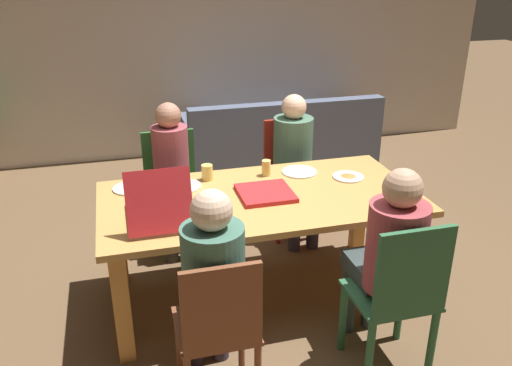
# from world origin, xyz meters

# --- Properties ---
(ground_plane) EXTENTS (20.00, 20.00, 0.00)m
(ground_plane) POSITION_xyz_m (0.00, 0.00, 0.00)
(ground_plane) COLOR brown
(back_wall) EXTENTS (7.32, 0.12, 2.63)m
(back_wall) POSITION_xyz_m (0.00, 3.09, 1.32)
(back_wall) COLOR beige
(back_wall) RESTS_ON ground
(dining_table) EXTENTS (2.06, 1.03, 0.76)m
(dining_table) POSITION_xyz_m (0.00, 0.00, 0.65)
(dining_table) COLOR tan
(dining_table) RESTS_ON ground
(chair_0) EXTENTS (0.44, 0.41, 0.91)m
(chair_0) POSITION_xyz_m (-0.47, 0.99, 0.51)
(chair_0) COLOR #2E6E32
(chair_0) RESTS_ON ground
(person_0) EXTENTS (0.28, 0.48, 1.19)m
(person_0) POSITION_xyz_m (-0.47, 0.84, 0.69)
(person_0) COLOR #40423D
(person_0) RESTS_ON ground
(chair_1) EXTENTS (0.40, 0.40, 0.93)m
(chair_1) POSITION_xyz_m (-0.47, -0.94, 0.53)
(chair_1) COLOR brown
(chair_1) RESTS_ON ground
(person_1) EXTENTS (0.31, 0.51, 1.22)m
(person_1) POSITION_xyz_m (-0.47, -0.79, 0.72)
(person_1) COLOR #3B3140
(person_1) RESTS_ON ground
(chair_2) EXTENTS (0.40, 0.41, 0.95)m
(chair_2) POSITION_xyz_m (0.51, 0.93, 0.52)
(chair_2) COLOR #A92C1D
(chair_2) RESTS_ON ground
(person_2) EXTENTS (0.32, 0.53, 1.20)m
(person_2) POSITION_xyz_m (0.51, 0.78, 0.71)
(person_2) COLOR #3B3648
(person_2) RESTS_ON ground
(chair_3) EXTENTS (0.44, 0.41, 0.98)m
(chair_3) POSITION_xyz_m (0.51, -0.94, 0.53)
(chair_3) COLOR #2D623D
(chair_3) RESTS_ON ground
(person_3) EXTENTS (0.32, 0.55, 1.22)m
(person_3) POSITION_xyz_m (0.51, -0.78, 0.72)
(person_3) COLOR #343F3F
(person_3) RESTS_ON ground
(pizza_box_0) EXTENTS (0.35, 0.35, 0.03)m
(pizza_box_0) POSITION_xyz_m (0.04, 0.00, 0.78)
(pizza_box_0) COLOR red
(pizza_box_0) RESTS_ON dining_table
(pizza_box_1) EXTENTS (0.36, 0.48, 0.37)m
(pizza_box_1) POSITION_xyz_m (-0.67, -0.15, 0.82)
(pizza_box_1) COLOR red
(pizza_box_1) RESTS_ON dining_table
(plate_0) EXTENTS (0.25, 0.25, 0.01)m
(plate_0) POSITION_xyz_m (0.38, 0.31, 0.77)
(plate_0) COLOR white
(plate_0) RESTS_ON dining_table
(plate_1) EXTENTS (0.22, 0.22, 0.03)m
(plate_1) POSITION_xyz_m (0.68, 0.13, 0.77)
(plate_1) COLOR white
(plate_1) RESTS_ON dining_table
(plate_2) EXTENTS (0.24, 0.24, 0.01)m
(plate_2) POSITION_xyz_m (-0.80, 0.33, 0.77)
(plate_2) COLOR white
(plate_2) RESTS_ON dining_table
(plate_3) EXTENTS (0.24, 0.24, 0.03)m
(plate_3) POSITION_xyz_m (-0.46, 0.27, 0.77)
(plate_3) COLOR white
(plate_3) RESTS_ON dining_table
(drinking_glass_0) EXTENTS (0.08, 0.08, 0.11)m
(drinking_glass_0) POSITION_xyz_m (-0.28, 0.35, 0.82)
(drinking_glass_0) COLOR #E4C660
(drinking_glass_0) RESTS_ON dining_table
(drinking_glass_1) EXTENTS (0.06, 0.06, 0.11)m
(drinking_glass_1) POSITION_xyz_m (0.14, 0.33, 0.82)
(drinking_glass_1) COLOR #E4C565
(drinking_glass_1) RESTS_ON dining_table
(couch) EXTENTS (2.14, 0.81, 0.78)m
(couch) POSITION_xyz_m (0.91, 2.42, 0.27)
(couch) COLOR slate
(couch) RESTS_ON ground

